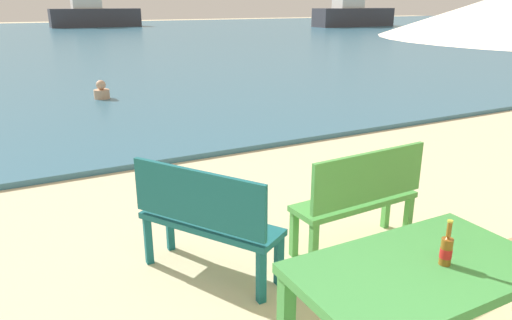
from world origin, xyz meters
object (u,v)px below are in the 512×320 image
object	(u,v)px
picnic_table_green	(418,283)
swimmer_person	(102,91)
boat_fishing_trawler	(94,15)
boat_barge	(353,15)
bench_green_right	(361,194)
bench_teal_center	(205,216)
beer_bottle_amber	(446,249)

from	to	relation	value
picnic_table_green	swimmer_person	size ratio (longest dim) A/B	3.41
swimmer_person	boat_fishing_trawler	xyz separation A→B (m)	(5.85, 33.36, 0.81)
boat_barge	boat_fishing_trawler	world-z (taller)	boat_barge
boat_barge	bench_green_right	bearing A→B (deg)	-128.80
bench_teal_center	bench_green_right	size ratio (longest dim) A/B	1.00
beer_bottle_amber	boat_fishing_trawler	xyz separation A→B (m)	(5.75, 42.71, 0.19)
picnic_table_green	boat_fishing_trawler	size ratio (longest dim) A/B	0.19
beer_bottle_amber	swimmer_person	size ratio (longest dim) A/B	0.65
swimmer_person	bench_green_right	bearing A→B (deg)	-84.94
picnic_table_green	swimmer_person	bearing A→B (deg)	89.81
beer_bottle_amber	swimmer_person	distance (m)	9.37
picnic_table_green	boat_barge	world-z (taller)	boat_barge
bench_green_right	beer_bottle_amber	bearing A→B (deg)	-113.34
picnic_table_green	boat_barge	bearing A→B (deg)	51.57
bench_teal_center	beer_bottle_amber	bearing A→B (deg)	-64.96
swimmer_person	boat_barge	bearing A→B (deg)	42.15
bench_green_right	picnic_table_green	bearing A→B (deg)	-118.54
bench_green_right	swimmer_person	size ratio (longest dim) A/B	2.96
boat_barge	beer_bottle_amber	bearing A→B (deg)	-128.24
bench_green_right	boat_fishing_trawler	bearing A→B (deg)	82.90
boat_fishing_trawler	bench_teal_center	bearing A→B (deg)	-99.00
beer_bottle_amber	bench_teal_center	world-z (taller)	beer_bottle_amber
swimmer_person	beer_bottle_amber	bearing A→B (deg)	-89.40
beer_bottle_amber	bench_teal_center	size ratio (longest dim) A/B	0.22
picnic_table_green	bench_green_right	bearing A→B (deg)	61.46
beer_bottle_amber	swimmer_person	world-z (taller)	beer_bottle_amber
beer_bottle_amber	boat_fishing_trawler	world-z (taller)	boat_fishing_trawler
bench_green_right	boat_fishing_trawler	distance (m)	41.63
picnic_table_green	beer_bottle_amber	distance (m)	0.25
picnic_table_green	bench_green_right	size ratio (longest dim) A/B	1.15
beer_bottle_amber	boat_fishing_trawler	distance (m)	43.10
beer_bottle_amber	boat_barge	world-z (taller)	boat_barge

